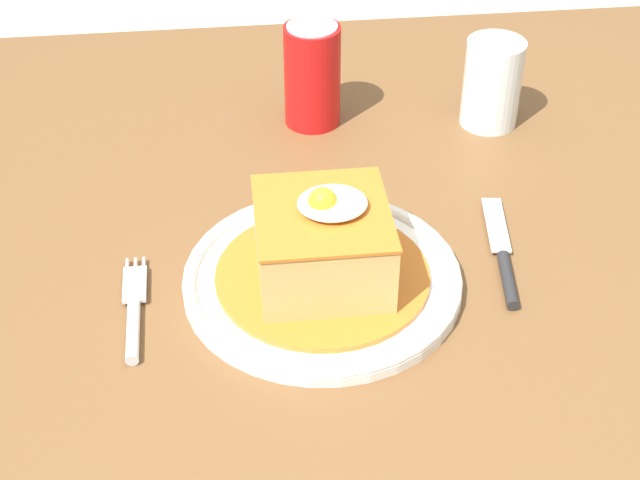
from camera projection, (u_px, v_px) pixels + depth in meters
The scene contains 7 objects.
dining_table at pixel (388, 311), 1.03m from camera, with size 1.31×1.01×0.77m.
main_plate at pixel (322, 279), 0.90m from camera, with size 0.26×0.26×0.02m.
sandwich_meal at pixel (323, 247), 0.88m from camera, with size 0.20×0.20×0.10m.
fork at pixel (134, 316), 0.87m from camera, with size 0.02×0.14×0.01m.
knife at pixel (505, 264), 0.93m from camera, with size 0.04×0.17×0.01m.
soda_can at pixel (312, 75), 1.11m from camera, with size 0.07×0.07×0.12m.
drinking_glass at pixel (491, 89), 1.12m from camera, with size 0.07×0.07×0.10m.
Camera 1 is at (-0.16, -0.75, 1.37)m, focal length 53.57 mm.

